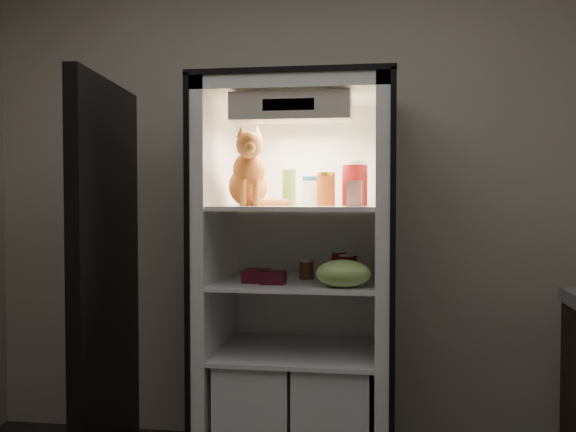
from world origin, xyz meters
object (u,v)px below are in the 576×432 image
object	(u,v)px
condiment_jar	(307,269)
grape_bag	(343,274)
berry_box_left	(256,276)
parmesan_shaker	(289,187)
pepper_jar	(355,184)
mayo_tub	(312,191)
soda_can_b	(350,268)
soda_can_c	(346,269)
refrigerator	(300,309)
cream_carton	(354,194)
berry_box_right	(273,278)
soda_can_a	(339,265)
tabby_cat	(249,176)
salsa_jar	(326,189)

from	to	relation	value
condiment_jar	grape_bag	xyz separation A→B (m)	(0.19, -0.24, 0.01)
berry_box_left	parmesan_shaker	bearing A→B (deg)	43.07
pepper_jar	condiment_jar	distance (m)	0.46
mayo_tub	soda_can_b	world-z (taller)	mayo_tub
soda_can_c	condiment_jar	size ratio (longest dim) A/B	1.34
refrigerator	pepper_jar	xyz separation A→B (m)	(0.26, -0.03, 0.60)
grape_bag	soda_can_b	bearing A→B (deg)	84.54
cream_carton	mayo_tub	bearing A→B (deg)	127.95
refrigerator	berry_box_right	xyz separation A→B (m)	(-0.09, -0.21, 0.18)
condiment_jar	berry_box_right	size ratio (longest dim) A/B	0.86
grape_bag	berry_box_left	world-z (taller)	grape_bag
mayo_tub	soda_can_c	xyz separation A→B (m)	(0.17, -0.16, -0.36)
soda_can_a	berry_box_left	distance (m)	0.41
parmesan_shaker	soda_can_b	world-z (taller)	parmesan_shaker
pepper_jar	cream_carton	bearing A→B (deg)	-87.82
cream_carton	condiment_jar	xyz separation A→B (m)	(-0.23, 0.20, -0.36)
parmesan_shaker	tabby_cat	bearing A→B (deg)	-156.84
tabby_cat	parmesan_shaker	distance (m)	0.20
condiment_jar	soda_can_b	bearing A→B (deg)	-15.79
parmesan_shaker	condiment_jar	distance (m)	0.40
tabby_cat	cream_carton	size ratio (longest dim) A/B	3.24
salsa_jar	soda_can_b	size ratio (longest dim) A/B	1.24
salsa_jar	grape_bag	xyz separation A→B (m)	(0.10, -0.21, -0.37)
parmesan_shaker	mayo_tub	world-z (taller)	parmesan_shaker
soda_can_a	soda_can_c	xyz separation A→B (m)	(0.04, -0.12, -0.00)
berry_box_left	berry_box_right	xyz separation A→B (m)	(0.08, -0.04, -0.00)
mayo_tub	grape_bag	bearing A→B (deg)	-61.68
soda_can_a	condiment_jar	world-z (taller)	soda_can_a
soda_can_b	berry_box_left	xyz separation A→B (m)	(-0.42, -0.08, -0.03)
grape_bag	soda_can_c	bearing A→B (deg)	89.08
refrigerator	tabby_cat	bearing A→B (deg)	-150.76
refrigerator	grape_bag	xyz separation A→B (m)	(0.23, -0.27, 0.21)
grape_bag	mayo_tub	bearing A→B (deg)	118.32
tabby_cat	berry_box_right	world-z (taller)	tabby_cat
berry_box_left	berry_box_right	distance (m)	0.09
mayo_tub	soda_can_b	distance (m)	0.43
grape_bag	refrigerator	bearing A→B (deg)	129.81
salsa_jar	condiment_jar	distance (m)	0.39
salsa_jar	berry_box_right	bearing A→B (deg)	-146.08
condiment_jar	grape_bag	world-z (taller)	grape_bag
soda_can_c	berry_box_right	size ratio (longest dim) A/B	1.16
salsa_jar	grape_bag	world-z (taller)	salsa_jar
mayo_tub	pepper_jar	size ratio (longest dim) A/B	0.67
soda_can_b	condiment_jar	world-z (taller)	soda_can_b
soda_can_c	condiment_jar	bearing A→B (deg)	156.05
parmesan_shaker	soda_can_a	distance (m)	0.44
berry_box_right	soda_can_a	bearing A→B (deg)	36.77
pepper_jar	soda_can_c	world-z (taller)	pepper_jar
soda_can_a	salsa_jar	bearing A→B (deg)	-134.02
soda_can_c	mayo_tub	bearing A→B (deg)	137.34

